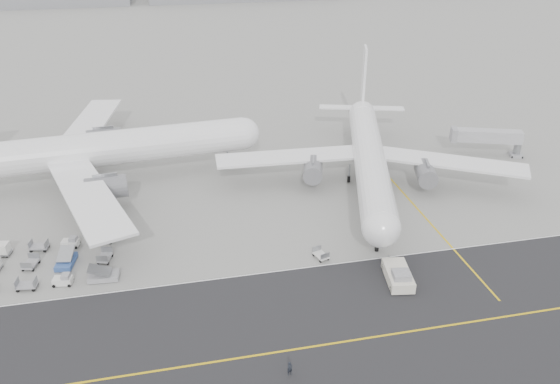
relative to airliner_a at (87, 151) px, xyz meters
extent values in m
plane|color=gray|center=(26.25, -33.26, -6.59)|extent=(700.00, 700.00, 0.00)
cube|color=#252528|center=(31.25, -51.26, -6.58)|extent=(220.00, 32.00, 0.02)
cube|color=gold|center=(31.25, -51.26, -6.56)|extent=(220.00, 0.30, 0.01)
cube|color=silver|center=(31.25, -35.46, -6.56)|extent=(220.00, 0.25, 0.01)
cube|color=gold|center=(56.25, -28.26, -6.57)|extent=(0.30, 40.00, 0.01)
cylinder|color=white|center=(1.60, 0.13, 0.03)|extent=(56.70, 10.95, 6.46)
sphere|color=white|center=(29.69, 2.38, 0.03)|extent=(6.33, 6.33, 6.33)
cube|color=white|center=(1.59, -16.94, -0.77)|extent=(16.38, 31.51, 0.45)
cube|color=white|center=(-1.13, 16.98, -0.77)|extent=(11.84, 31.64, 0.45)
cylinder|color=slate|center=(3.91, -11.41, -2.39)|extent=(7.17, 4.54, 4.01)
cylinder|color=slate|center=(2.04, 11.89, -2.39)|extent=(7.17, 4.54, 4.01)
cylinder|color=black|center=(26.27, 2.11, -5.98)|extent=(1.26, 0.60, 1.22)
cylinder|color=black|center=(-0.14, -3.90, -5.98)|extent=(1.26, 0.60, 1.22)
cylinder|color=black|center=(-0.76, 3.83, -5.98)|extent=(1.26, 0.60, 1.22)
cylinder|color=gray|center=(26.27, 2.11, -4.28)|extent=(0.36, 0.36, 3.39)
cylinder|color=white|center=(50.65, -12.69, -0.78)|extent=(19.49, 48.99, 5.67)
sphere|color=white|center=(43.63, -36.39, -0.78)|extent=(5.55, 5.55, 5.55)
cone|color=white|center=(58.02, 12.15, -0.36)|extent=(7.63, 10.70, 5.10)
cube|color=white|center=(58.20, 12.73, 7.48)|extent=(2.02, 5.34, 12.05)
cube|color=white|center=(53.51, 14.43, -0.22)|extent=(9.44, 5.17, 0.25)
cube|color=white|center=(63.05, 11.60, -0.22)|extent=(9.44, 5.17, 0.25)
cube|color=white|center=(36.70, -7.30, -1.49)|extent=(27.36, 7.22, 0.45)
cube|color=white|center=(65.30, -15.78, -1.49)|extent=(26.43, 18.97, 0.45)
cylinder|color=slate|center=(40.49, -10.94, -2.91)|extent=(5.08, 6.78, 3.51)
cylinder|color=slate|center=(60.13, -16.76, -2.91)|extent=(5.08, 6.78, 3.51)
cylinder|color=black|center=(44.48, -33.50, -5.98)|extent=(0.83, 1.32, 1.23)
cylinder|color=black|center=(47.91, -9.99, -5.98)|extent=(0.83, 1.32, 1.23)
cylinder|color=black|center=(54.43, -11.93, -5.98)|extent=(0.83, 1.32, 1.23)
cylinder|color=gray|center=(44.48, -33.50, -4.49)|extent=(0.36, 0.36, 2.97)
cube|color=silver|center=(44.65, -41.19, -5.67)|extent=(4.26, 7.12, 1.51)
cube|color=#9E9EA3|center=(44.40, -42.68, -4.54)|extent=(2.69, 2.51, 0.97)
cylinder|color=gray|center=(45.30, -37.14, -6.05)|extent=(0.62, 2.80, 0.17)
cylinder|color=black|center=(42.85, -43.52, -6.10)|extent=(0.58, 1.03, 0.97)
cylinder|color=black|center=(45.62, -43.97, -6.10)|extent=(0.58, 1.03, 0.97)
cylinder|color=black|center=(43.68, -38.41, -6.10)|extent=(0.58, 1.03, 0.97)
cylinder|color=black|center=(46.44, -38.86, -6.10)|extent=(0.58, 1.03, 0.97)
cylinder|color=gray|center=(86.19, -5.96, -4.71)|extent=(1.50, 1.50, 3.75)
cube|color=#9E9EA3|center=(86.19, -5.96, -6.26)|extent=(3.10, 3.10, 0.66)
cube|color=#ADADB2|center=(79.97, -3.83, -2.27)|extent=(14.17, 7.05, 2.44)
cube|color=#9E9EA3|center=(73.57, -1.64, -2.27)|extent=(2.04, 3.21, 2.82)
cylinder|color=black|center=(87.50, -5.31, -6.31)|extent=(0.45, 0.62, 0.56)
imported|color=black|center=(25.92, -54.93, -5.68)|extent=(0.77, 0.62, 1.83)
camera|label=1|loc=(15.44, -98.46, 39.98)|focal=35.00mm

